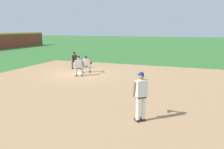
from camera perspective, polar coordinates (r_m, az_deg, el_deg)
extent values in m
plane|color=#336B2D|center=(16.72, -8.38, 0.21)|extent=(160.00, 160.00, 0.00)
cube|color=#A87F56|center=(12.34, -3.24, -3.86)|extent=(18.00, 18.00, 0.01)
cube|color=white|center=(16.71, -8.39, 0.36)|extent=(0.38, 0.38, 0.09)
sphere|color=white|center=(12.95, -3.65, -2.95)|extent=(0.07, 0.07, 0.07)
cube|color=black|center=(8.27, 6.58, -11.75)|extent=(0.27, 0.26, 0.09)
cylinder|color=white|center=(8.07, 6.79, -8.89)|extent=(0.15, 0.15, 0.84)
cube|color=black|center=(8.37, 7.93, -11.49)|extent=(0.27, 0.26, 0.09)
cylinder|color=white|center=(8.17, 8.16, -8.66)|extent=(0.15, 0.15, 0.84)
cube|color=black|center=(7.98, 7.56, -5.82)|extent=(0.38, 0.39, 0.06)
cube|color=white|center=(7.88, 7.63, -3.60)|extent=(0.45, 0.46, 0.60)
sphere|color=#9E7051|center=(7.80, 7.64, -0.52)|extent=(0.21, 0.21, 0.21)
sphere|color=navy|center=(7.78, 7.66, -0.02)|extent=(0.20, 0.20, 0.20)
cube|color=navy|center=(7.87, 7.33, -0.07)|extent=(0.20, 0.20, 0.02)
cylinder|color=#9E7051|center=(7.84, 5.76, -3.84)|extent=(0.20, 0.19, 0.59)
cylinder|color=#9E7051|center=(8.23, 8.15, -2.28)|extent=(0.45, 0.42, 0.41)
ellipsoid|color=brown|center=(8.34, 7.83, -3.26)|extent=(0.36, 0.35, 0.34)
cube|color=black|center=(17.17, -5.79, 0.73)|extent=(0.27, 0.25, 0.09)
cylinder|color=white|center=(17.16, -5.83, 1.53)|extent=(0.15, 0.15, 0.40)
cube|color=black|center=(17.05, -7.75, 0.61)|extent=(0.27, 0.25, 0.09)
cylinder|color=white|center=(17.04, -7.80, 1.41)|extent=(0.15, 0.15, 0.40)
cube|color=black|center=(17.06, -6.83, 2.20)|extent=(0.37, 0.39, 0.06)
cube|color=white|center=(17.02, -6.85, 3.12)|extent=(0.44, 0.46, 0.52)
sphere|color=brown|center=(16.94, -6.87, 4.42)|extent=(0.21, 0.21, 0.21)
sphere|color=navy|center=(16.93, -6.88, 4.65)|extent=(0.20, 0.20, 0.20)
cube|color=navy|center=(16.85, -6.81, 4.53)|extent=(0.19, 0.20, 0.02)
cylinder|color=brown|center=(16.64, -5.73, 3.46)|extent=(0.51, 0.43, 0.24)
cylinder|color=brown|center=(16.88, -7.61, 2.83)|extent=(0.24, 0.22, 0.58)
ellipsoid|color=brown|center=(16.45, -5.56, 3.10)|extent=(0.30, 0.29, 0.35)
cube|color=black|center=(15.94, -9.31, -0.23)|extent=(0.28, 0.21, 0.09)
cylinder|color=#B2B2B7|center=(15.84, -9.36, 0.74)|extent=(0.15, 0.15, 0.50)
cube|color=black|center=(15.90, -7.87, -0.21)|extent=(0.28, 0.21, 0.09)
cylinder|color=#B2B2B7|center=(15.81, -7.91, 0.77)|extent=(0.15, 0.15, 0.50)
cube|color=black|center=(15.77, -8.67, 1.72)|extent=(0.32, 0.39, 0.06)
cube|color=#B2B2B7|center=(15.73, -8.70, 2.76)|extent=(0.38, 0.46, 0.54)
sphere|color=#DBB28E|center=(15.69, -8.74, 4.21)|extent=(0.21, 0.21, 0.21)
sphere|color=black|center=(15.68, -8.75, 4.47)|extent=(0.20, 0.20, 0.20)
cube|color=black|center=(15.77, -8.72, 4.42)|extent=(0.17, 0.20, 0.02)
cylinder|color=#DBB28E|center=(15.90, -9.55, 2.71)|extent=(0.33, 0.22, 0.56)
cylinder|color=#DBB28E|center=(15.86, -7.75, 2.74)|extent=(0.33, 0.22, 0.56)
cube|color=black|center=(18.90, -9.10, 1.68)|extent=(0.27, 0.25, 0.09)
cylinder|color=#515154|center=(18.89, -9.16, 2.55)|extent=(0.15, 0.15, 0.50)
cube|color=black|center=(18.82, -10.29, 1.59)|extent=(0.27, 0.25, 0.09)
cylinder|color=#515154|center=(18.82, -10.35, 2.47)|extent=(0.15, 0.15, 0.50)
cube|color=black|center=(18.81, -9.78, 3.32)|extent=(0.38, 0.39, 0.06)
cube|color=#232326|center=(18.77, -9.81, 4.19)|extent=(0.44, 0.46, 0.54)
sphere|color=brown|center=(18.70, -9.84, 5.40)|extent=(0.21, 0.21, 0.21)
sphere|color=black|center=(18.70, -9.85, 5.61)|extent=(0.20, 0.20, 0.20)
cube|color=black|center=(18.61, -9.79, 5.51)|extent=(0.20, 0.20, 0.02)
cylinder|color=brown|center=(18.69, -8.96, 4.09)|extent=(0.30, 0.28, 0.56)
cylinder|color=brown|center=(18.59, -10.47, 3.99)|extent=(0.30, 0.28, 0.56)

